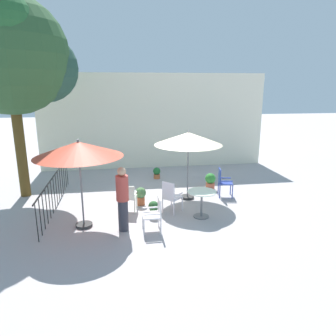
# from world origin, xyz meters

# --- Properties ---
(ground_plane) EXTENTS (60.00, 60.00, 0.00)m
(ground_plane) POSITION_xyz_m (0.00, 0.00, 0.00)
(ground_plane) COLOR #AFA6A7
(villa_facade) EXTENTS (10.10, 0.30, 4.20)m
(villa_facade) POSITION_xyz_m (0.00, 4.54, 2.10)
(villa_facade) COLOR #EDE6CA
(villa_facade) RESTS_ON ground
(terrace_railing) EXTENTS (0.03, 4.97, 1.01)m
(terrace_railing) POSITION_xyz_m (-3.60, 0.00, 0.68)
(terrace_railing) COLOR black
(terrace_railing) RESTS_ON ground
(shade_tree) EXTENTS (3.82, 3.64, 6.38)m
(shade_tree) POSITION_xyz_m (-4.76, 1.28, 4.57)
(shade_tree) COLOR #533F1A
(shade_tree) RESTS_ON ground
(patio_umbrella_0) EXTENTS (2.24, 2.24, 2.36)m
(patio_umbrella_0) POSITION_xyz_m (-2.61, -1.58, 2.09)
(patio_umbrella_0) COLOR #2D2D2D
(patio_umbrella_0) RESTS_ON ground
(patio_umbrella_1) EXTENTS (2.19, 2.19, 2.28)m
(patio_umbrella_1) POSITION_xyz_m (0.59, 0.12, 2.00)
(patio_umbrella_1) COLOR #2D2D2D
(patio_umbrella_1) RESTS_ON ground
(cafe_table_0) EXTENTS (0.81, 0.81, 0.78)m
(cafe_table_0) POSITION_xyz_m (0.66, -1.45, 0.54)
(cafe_table_0) COLOR white
(cafe_table_0) RESTS_ON ground
(patio_chair_0) EXTENTS (0.65, 0.65, 0.97)m
(patio_chair_0) POSITION_xyz_m (-0.16, -1.01, 0.54)
(patio_chair_0) COLOR white
(patio_chair_0) RESTS_ON ground
(patio_chair_1) EXTENTS (0.46, 0.50, 0.90)m
(patio_chair_1) POSITION_xyz_m (-0.76, -2.13, 0.52)
(patio_chair_1) COLOR white
(patio_chair_1) RESTS_ON ground
(patio_chair_2) EXTENTS (0.58, 0.53, 0.85)m
(patio_chair_2) POSITION_xyz_m (-1.42, -0.76, 0.50)
(patio_chair_2) COLOR white
(patio_chair_2) RESTS_ON ground
(patio_chair_3) EXTENTS (0.53, 0.50, 0.97)m
(patio_chair_3) POSITION_xyz_m (1.82, 0.11, 0.56)
(patio_chair_3) COLOR #2F449F
(patio_chair_3) RESTS_ON ground
(potted_plant_0) EXTENTS (0.34, 0.34, 0.57)m
(potted_plant_0) POSITION_xyz_m (-0.99, -0.24, 0.32)
(potted_plant_0) COLOR #AF5731
(potted_plant_0) RESTS_ON ground
(potted_plant_1) EXTENTS (0.30, 0.30, 0.47)m
(potted_plant_1) POSITION_xyz_m (-0.69, -1.22, 0.26)
(potted_plant_1) COLOR #AF5A33
(potted_plant_1) RESTS_ON ground
(potted_plant_2) EXTENTS (0.30, 0.30, 0.46)m
(potted_plant_2) POSITION_xyz_m (-0.14, 2.56, 0.24)
(potted_plant_2) COLOR #BF6639
(potted_plant_2) RESTS_ON ground
(potted_plant_3) EXTENTS (0.38, 0.38, 0.60)m
(potted_plant_3) POSITION_xyz_m (1.61, 0.91, 0.32)
(potted_plant_3) COLOR #C66344
(potted_plant_3) RESTS_ON ground
(standing_person) EXTENTS (0.37, 0.37, 1.70)m
(standing_person) POSITION_xyz_m (-1.56, -1.96, 0.88)
(standing_person) COLOR #33333D
(standing_person) RESTS_ON ground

